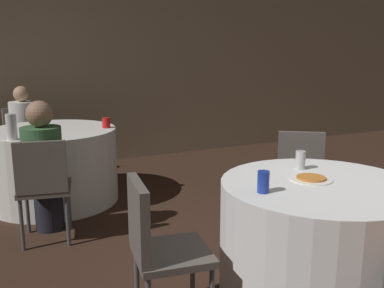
{
  "coord_description": "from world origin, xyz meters",
  "views": [
    {
      "loc": [
        -1.93,
        -1.8,
        1.51
      ],
      "look_at": [
        -0.6,
        0.95,
        0.85
      ],
      "focal_mm": 40.0,
      "sensor_mm": 36.0,
      "label": 1
    }
  ],
  "objects": [
    {
      "name": "wall_back",
      "position": [
        0.0,
        4.06,
        1.4
      ],
      "size": [
        16.0,
        0.06,
        2.8
      ],
      "color": "gray",
      "rests_on": "ground_plane"
    },
    {
      "name": "table_near",
      "position": [
        -0.19,
        0.05,
        0.38
      ],
      "size": [
        1.18,
        1.18,
        0.75
      ],
      "color": "white",
      "rests_on": "ground_plane"
    },
    {
      "name": "table_far",
      "position": [
        -1.37,
        2.61,
        0.38
      ],
      "size": [
        1.28,
        1.28,
        0.75
      ],
      "color": "white",
      "rests_on": "ground_plane"
    },
    {
      "name": "chair_near_west",
      "position": [
        -1.18,
        0.19,
        0.52
      ],
      "size": [
        0.46,
        0.45,
        0.86
      ],
      "rotation": [
        0.0,
        0.0,
        -1.71
      ],
      "color": "#59514C",
      "rests_on": "ground_plane"
    },
    {
      "name": "chair_near_northeast",
      "position": [
        0.37,
        0.88,
        0.52
      ],
      "size": [
        0.56,
        0.56,
        0.86
      ],
      "rotation": [
        0.0,
        0.0,
        -3.73
      ],
      "color": "#59514C",
      "rests_on": "ground_plane"
    },
    {
      "name": "chair_far_north",
      "position": [
        -1.57,
        3.64,
        0.52
      ],
      "size": [
        0.47,
        0.47,
        0.86
      ],
      "rotation": [
        0.0,
        0.0,
        -2.95
      ],
      "color": "#59514C",
      "rests_on": "ground_plane"
    },
    {
      "name": "chair_far_south",
      "position": [
        -1.59,
        1.59,
        0.52
      ],
      "size": [
        0.47,
        0.48,
        0.86
      ],
      "rotation": [
        0.0,
        0.0,
        -0.21
      ],
      "color": "#59514C",
      "rests_on": "ground_plane"
    },
    {
      "name": "person_white_shirt",
      "position": [
        -1.54,
        3.48,
        0.56
      ],
      "size": [
        0.35,
        0.49,
        1.12
      ],
      "rotation": [
        0.0,
        0.0,
        -2.95
      ],
      "color": "black",
      "rests_on": "ground_plane"
    },
    {
      "name": "person_green_jacket",
      "position": [
        -1.55,
        1.75,
        0.57
      ],
      "size": [
        0.36,
        0.49,
        1.14
      ],
      "rotation": [
        0.0,
        0.0,
        -0.21
      ],
      "color": "black",
      "rests_on": "ground_plane"
    },
    {
      "name": "pizza_plate_near",
      "position": [
        -0.2,
        0.13,
        0.76
      ],
      "size": [
        0.26,
        0.26,
        0.02
      ],
      "color": "white",
      "rests_on": "table_near"
    },
    {
      "name": "soda_can_silver",
      "position": [
        -0.1,
        0.35,
        0.81
      ],
      "size": [
        0.07,
        0.07,
        0.12
      ],
      "color": "silver",
      "rests_on": "table_near"
    },
    {
      "name": "soda_can_blue",
      "position": [
        -0.6,
        0.05,
        0.81
      ],
      "size": [
        0.07,
        0.07,
        0.12
      ],
      "color": "#1E38A5",
      "rests_on": "table_near"
    },
    {
      "name": "bottle_far",
      "position": [
        -1.75,
        2.21,
        0.87
      ],
      "size": [
        0.09,
        0.09,
        0.23
      ],
      "color": "white",
      "rests_on": "table_far"
    },
    {
      "name": "cup_far",
      "position": [
        -0.85,
        2.45,
        0.8
      ],
      "size": [
        0.08,
        0.08,
        0.1
      ],
      "color": "red",
      "rests_on": "table_far"
    }
  ]
}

